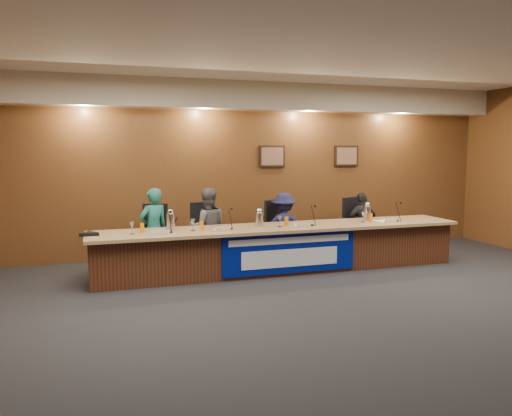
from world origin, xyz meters
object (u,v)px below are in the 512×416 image
(panelist_c, at_px, (284,227))
(panelist_d, at_px, (362,224))
(office_chair_a, at_px, (153,241))
(carafe_left, at_px, (171,222))
(carafe_mid, at_px, (259,219))
(panelist_a, at_px, (154,230))
(panelist_b, at_px, (208,228))
(office_chair_b, at_px, (206,238))
(speakerphone, at_px, (89,234))
(office_chair_d, at_px, (359,229))
(dais_body, at_px, (281,250))
(carafe_right, at_px, (367,213))
(banner, at_px, (290,253))
(office_chair_c, at_px, (282,234))

(panelist_c, distance_m, panelist_d, 1.56)
(office_chair_a, xyz_separation_m, carafe_left, (0.19, -0.70, 0.40))
(panelist_c, height_order, panelist_d, panelist_c)
(panelist_d, distance_m, office_chair_a, 3.84)
(panelist_c, height_order, carafe_mid, panelist_c)
(panelist_a, height_order, panelist_b, panelist_a)
(office_chair_b, bearing_deg, speakerphone, -164.38)
(office_chair_a, distance_m, speakerphone, 1.29)
(panelist_c, distance_m, speakerphone, 3.34)
(panelist_c, xyz_separation_m, office_chair_b, (-1.38, 0.10, -0.13))
(panelist_a, xyz_separation_m, carafe_left, (0.19, -0.60, 0.20))
(panelist_c, bearing_deg, carafe_left, 32.84)
(panelist_b, bearing_deg, panelist_d, -174.72)
(panelist_a, distance_m, panelist_b, 0.90)
(panelist_a, distance_m, office_chair_a, 0.23)
(panelist_c, height_order, office_chair_d, panelist_c)
(panelist_b, bearing_deg, panelist_c, -174.72)
(dais_body, height_order, carafe_right, carafe_right)
(panelist_a, height_order, carafe_mid, panelist_a)
(dais_body, bearing_deg, carafe_mid, 174.16)
(panelist_a, relative_size, carafe_left, 5.19)
(panelist_b, bearing_deg, dais_body, 155.30)
(carafe_right, bearing_deg, carafe_mid, -179.49)
(office_chair_a, height_order, carafe_left, carafe_left)
(banner, xyz_separation_m, office_chair_a, (-1.98, 1.14, 0.10))
(carafe_left, relative_size, carafe_mid, 1.19)
(panelist_b, xyz_separation_m, office_chair_d, (2.94, 0.10, -0.19))
(panelist_b, relative_size, carafe_mid, 6.08)
(panelist_b, distance_m, carafe_right, 2.77)
(panelist_d, bearing_deg, banner, 30.78)
(dais_body, distance_m, office_chair_c, 0.79)
(banner, distance_m, office_chair_c, 1.18)
(carafe_mid, bearing_deg, office_chair_b, 136.26)
(dais_body, distance_m, office_chair_a, 2.12)
(panelist_c, xyz_separation_m, office_chair_a, (-2.28, 0.10, -0.13))
(panelist_c, height_order, carafe_right, panelist_c)
(office_chair_d, relative_size, carafe_mid, 2.17)
(panelist_a, bearing_deg, office_chair_a, -112.57)
(office_chair_b, relative_size, carafe_right, 1.89)
(dais_body, xyz_separation_m, carafe_mid, (-0.37, 0.04, 0.51))
(panelist_c, bearing_deg, office_chair_a, 14.39)
(office_chair_d, bearing_deg, carafe_mid, 173.25)
(panelist_b, bearing_deg, panelist_a, 5.28)
(office_chair_a, bearing_deg, office_chair_d, 17.59)
(panelist_b, height_order, speakerphone, panelist_b)
(panelist_b, height_order, office_chair_d, panelist_b)
(office_chair_d, bearing_deg, panelist_a, 157.51)
(banner, height_order, speakerphone, speakerphone)
(panelist_a, relative_size, carafe_right, 5.36)
(carafe_left, bearing_deg, office_chair_d, 10.80)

